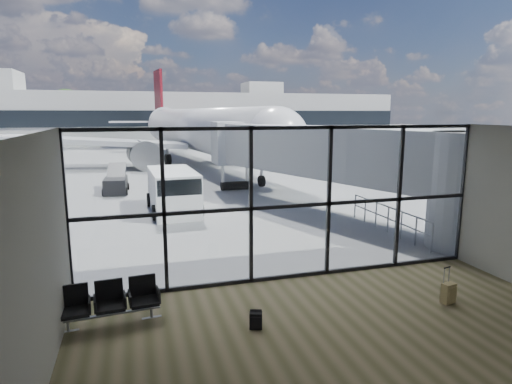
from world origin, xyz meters
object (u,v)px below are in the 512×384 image
seating_row (110,300)px  service_van (173,191)px  suitcase (449,293)px  belt_loader (116,184)px  backpack (256,320)px  airliner (196,130)px

seating_row → service_van: service_van is taller
suitcase → belt_loader: 20.73m
belt_loader → backpack: bearing=-76.5°
seating_row → service_van: (2.54, 11.09, 0.51)m
backpack → service_van: 12.39m
suitcase → backpack: bearing=165.5°
suitcase → airliner: bearing=79.4°
suitcase → service_van: 13.77m
suitcase → belt_loader: bearing=101.7°
backpack → airliner: airliner is taller
seating_row → suitcase: seating_row is taller
seating_row → airliner: airliner is taller
seating_row → belt_loader: size_ratio=0.62×
seating_row → airliner: size_ratio=0.06×
service_van → suitcase: bearing=-67.2°
seating_row → backpack: seating_row is taller
belt_loader → suitcase: bearing=-62.5°
seating_row → suitcase: (8.32, -1.38, -0.26)m
airliner → belt_loader: airliner is taller
belt_loader → airliner: bearing=67.2°
airliner → service_van: airliner is taller
service_van → belt_loader: size_ratio=1.33×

